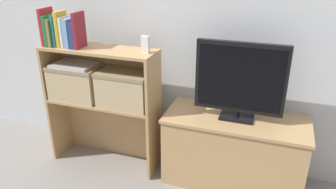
{
  "coord_description": "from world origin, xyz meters",
  "views": [
    {
      "loc": [
        0.67,
        -1.78,
        1.52
      ],
      "look_at": [
        0.0,
        0.13,
        0.64
      ],
      "focal_mm": 35.0,
      "sensor_mm": 36.0,
      "label": 1
    }
  ],
  "objects": [
    {
      "name": "bookshelf_lower_tier",
      "position": [
        -0.51,
        0.19,
        0.32
      ],
      "size": [
        0.83,
        0.26,
        0.52
      ],
      "color": "tan",
      "rests_on": "ground_plane"
    },
    {
      "name": "book_skyblue",
      "position": [
        -0.7,
        0.1,
        1.02
      ],
      "size": [
        0.04,
        0.12,
        0.2
      ],
      "color": "#709ECC",
      "rests_on": "bookshelf_upper_tier"
    },
    {
      "name": "book_crimson",
      "position": [
        -0.89,
        0.1,
        1.05
      ],
      "size": [
        0.02,
        0.14,
        0.26
      ],
      "color": "#B22328",
      "rests_on": "bookshelf_upper_tier"
    },
    {
      "name": "book_navy",
      "position": [
        -0.66,
        0.1,
        1.0
      ],
      "size": [
        0.04,
        0.12,
        0.18
      ],
      "color": "navy",
      "rests_on": "bookshelf_upper_tier"
    },
    {
      "name": "ground_plane",
      "position": [
        0.0,
        0.0,
        0.0
      ],
      "size": [
        16.0,
        16.0,
        0.0
      ],
      "primitive_type": "plane",
      "color": "gray"
    },
    {
      "name": "book_mustard",
      "position": [
        -0.77,
        0.1,
        1.04
      ],
      "size": [
        0.03,
        0.12,
        0.24
      ],
      "color": "gold",
      "rests_on": "bookshelf_upper_tier"
    },
    {
      "name": "laptop",
      "position": [
        -0.71,
        0.12,
        0.78
      ],
      "size": [
        0.3,
        0.21,
        0.02
      ],
      "color": "#BCBCC1",
      "rests_on": "storage_basket_left"
    },
    {
      "name": "book_maroon",
      "position": [
        -0.63,
        0.1,
        1.04
      ],
      "size": [
        0.02,
        0.13,
        0.24
      ],
      "color": "maroon",
      "rests_on": "bookshelf_upper_tier"
    },
    {
      "name": "book_teal",
      "position": [
        -0.8,
        0.1,
        1.03
      ],
      "size": [
        0.02,
        0.13,
        0.22
      ],
      "color": "#1E7075",
      "rests_on": "bookshelf_upper_tier"
    },
    {
      "name": "book_olive",
      "position": [
        -0.83,
        0.1,
        1.01
      ],
      "size": [
        0.02,
        0.15,
        0.19
      ],
      "color": "olive",
      "rests_on": "bookshelf_upper_tier"
    },
    {
      "name": "tv",
      "position": [
        0.46,
        0.2,
        0.78
      ],
      "size": [
        0.57,
        0.14,
        0.52
      ],
      "color": "black",
      "rests_on": "tv_stand"
    },
    {
      "name": "storage_basket_left",
      "position": [
        -0.71,
        0.12,
        0.66
      ],
      "size": [
        0.37,
        0.23,
        0.25
      ],
      "color": "tan",
      "rests_on": "bookshelf_lower_tier"
    },
    {
      "name": "storage_basket_right",
      "position": [
        -0.31,
        0.12,
        0.66
      ],
      "size": [
        0.37,
        0.23,
        0.25
      ],
      "color": "tan",
      "rests_on": "bookshelf_lower_tier"
    },
    {
      "name": "book_ivory",
      "position": [
        -0.74,
        0.1,
        1.02
      ],
      "size": [
        0.02,
        0.12,
        0.21
      ],
      "color": "silver",
      "rests_on": "bookshelf_upper_tier"
    },
    {
      "name": "tv_stand",
      "position": [
        0.46,
        0.2,
        0.25
      ],
      "size": [
        0.95,
        0.42,
        0.51
      ],
      "color": "tan",
      "rests_on": "ground_plane"
    },
    {
      "name": "book_forest",
      "position": [
        -0.86,
        0.1,
        1.02
      ],
      "size": [
        0.03,
        0.15,
        0.22
      ],
      "color": "#286638",
      "rests_on": "bookshelf_upper_tier"
    },
    {
      "name": "baby_monitor",
      "position": [
        -0.16,
        0.13,
        0.97
      ],
      "size": [
        0.05,
        0.03,
        0.14
      ],
      "color": "white",
      "rests_on": "bookshelf_upper_tier"
    },
    {
      "name": "bookshelf_upper_tier",
      "position": [
        -0.51,
        0.18,
        0.77
      ],
      "size": [
        0.83,
        0.26,
        0.4
      ],
      "color": "tan",
      "rests_on": "bookshelf_lower_tier"
    },
    {
      "name": "wall_back",
      "position": [
        0.0,
        0.43,
        1.2
      ],
      "size": [
        10.0,
        0.05,
        2.4
      ],
      "color": "silver",
      "rests_on": "ground_plane"
    }
  ]
}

